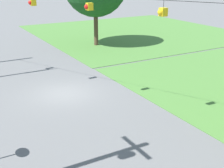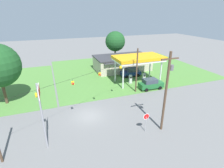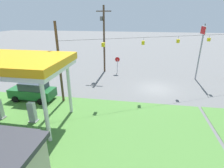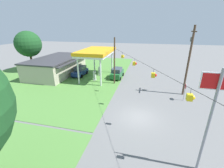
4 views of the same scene
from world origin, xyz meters
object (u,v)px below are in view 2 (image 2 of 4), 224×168
object	(u,v)px
gas_station_canopy	(138,59)
gas_station_store	(122,63)
fuel_pump_far	(144,78)
car_at_pumps_rear	(131,72)
car_at_pumps_front	(151,84)
tree_behind_station	(115,41)
stop_sign_roadside	(146,119)
utility_pole_main	(166,89)
stop_sign_overhead	(41,105)
fuel_pump_near	(130,79)

from	to	relation	value
gas_station_canopy	gas_station_store	xyz separation A→B (m)	(0.49, 9.03, -3.22)
fuel_pump_far	car_at_pumps_rear	distance (m)	4.01
car_at_pumps_front	car_at_pumps_rear	size ratio (longest dim) A/B	1.05
car_at_pumps_rear	tree_behind_station	world-z (taller)	tree_behind_station
gas_station_canopy	fuel_pump_far	xyz separation A→B (m)	(1.56, -0.00, -4.14)
stop_sign_roadside	utility_pole_main	distance (m)	4.23
fuel_pump_far	car_at_pumps_rear	size ratio (longest dim) A/B	0.40
gas_station_store	stop_sign_roadside	bearing A→B (deg)	-106.73
stop_sign_overhead	stop_sign_roadside	bearing A→B (deg)	-6.25
stop_sign_roadside	utility_pole_main	bearing A→B (deg)	171.92
gas_station_store	utility_pole_main	bearing A→B (deg)	-101.74
car_at_pumps_front	utility_pole_main	distance (m)	13.13
car_at_pumps_front	fuel_pump_far	bearing A→B (deg)	79.79
fuel_pump_far	stop_sign_overhead	bearing A→B (deg)	-145.25
stop_sign_roadside	stop_sign_overhead	world-z (taller)	stop_sign_overhead
stop_sign_overhead	tree_behind_station	world-z (taller)	tree_behind_station
fuel_pump_far	stop_sign_overhead	distance (m)	24.05
gas_station_canopy	stop_sign_overhead	xyz separation A→B (m)	(-17.88, -13.48, 0.19)
fuel_pump_near	tree_behind_station	bearing A→B (deg)	80.02
gas_station_store	tree_behind_station	distance (m)	8.11
stop_sign_roadside	stop_sign_overhead	xyz separation A→B (m)	(-11.23, 1.23, 3.37)
fuel_pump_far	tree_behind_station	xyz separation A→B (m)	(-0.32, 15.91, 5.15)
gas_station_store	gas_station_canopy	bearing A→B (deg)	-93.08
gas_station_store	fuel_pump_far	size ratio (longest dim) A/B	7.61
fuel_pump_far	stop_sign_roadside	distance (m)	16.88
gas_station_canopy	fuel_pump_far	bearing A→B (deg)	-0.05
gas_station_store	utility_pole_main	xyz separation A→B (m)	(-5.00, -24.05, 3.68)
car_at_pumps_front	stop_sign_roadside	size ratio (longest dim) A/B	1.86
car_at_pumps_front	tree_behind_station	xyz separation A→B (m)	(0.45, 19.75, 4.97)
car_at_pumps_rear	tree_behind_station	distance (m)	13.08
car_at_pumps_front	utility_pole_main	world-z (taller)	utility_pole_main
car_at_pumps_front	utility_pole_main	xyz separation A→B (m)	(-5.30, -11.17, 4.42)
car_at_pumps_rear	gas_station_canopy	bearing A→B (deg)	83.91
gas_station_canopy	car_at_pumps_front	world-z (taller)	gas_station_canopy
fuel_pump_near	stop_sign_overhead	distance (m)	21.61
gas_station_canopy	stop_sign_overhead	bearing A→B (deg)	-142.98
fuel_pump_near	utility_pole_main	bearing A→B (deg)	-101.12
fuel_pump_far	tree_behind_station	bearing A→B (deg)	91.15
gas_station_store	stop_sign_roadside	distance (m)	24.79
gas_station_store	fuel_pump_near	size ratio (longest dim) A/B	7.61
fuel_pump_far	stop_sign_overhead	size ratio (longest dim) A/B	0.24
tree_behind_station	car_at_pumps_rear	bearing A→B (deg)	-93.71
car_at_pumps_front	utility_pole_main	size ratio (longest dim) A/B	0.48
car_at_pumps_front	stop_sign_overhead	size ratio (longest dim) A/B	0.62
gas_station_canopy	stop_sign_roadside	distance (m)	16.46
stop_sign_roadside	tree_behind_station	xyz separation A→B (m)	(7.89, 30.62, 4.19)
car_at_pumps_rear	utility_pole_main	xyz separation A→B (m)	(-4.97, -18.86, 4.46)
stop_sign_roadside	tree_behind_station	distance (m)	31.90
gas_station_store	stop_sign_roadside	xyz separation A→B (m)	(-7.14, -23.74, 0.04)
utility_pole_main	car_at_pumps_front	bearing A→B (deg)	64.62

